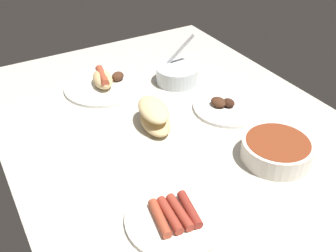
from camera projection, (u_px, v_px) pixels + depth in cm
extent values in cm
cube|color=beige|center=(173.00, 128.00, 110.23)|extent=(120.00, 90.00, 3.00)
ellipsoid|color=#DBB77A|center=(155.00, 122.00, 106.77)|extent=(14.76, 9.75, 3.60)
ellipsoid|color=#E5C689|center=(153.00, 110.00, 105.25)|extent=(14.68, 9.57, 3.60)
cylinder|color=white|center=(175.00, 218.00, 80.65)|extent=(20.75, 20.75, 1.00)
cylinder|color=maroon|center=(190.00, 209.00, 80.75)|extent=(9.67, 3.60, 2.00)
cylinder|color=#9E3828|center=(180.00, 212.00, 80.10)|extent=(9.60, 2.75, 2.00)
cylinder|color=#9E3828|center=(170.00, 215.00, 79.45)|extent=(9.62, 2.95, 2.00)
cylinder|color=#AD472D|center=(160.00, 218.00, 78.80)|extent=(9.67, 3.59, 2.00)
cylinder|color=white|center=(277.00, 150.00, 95.51)|extent=(17.24, 17.24, 5.20)
cylinder|color=maroon|center=(278.00, 143.00, 94.24)|extent=(15.51, 15.51, 1.00)
cylinder|color=silver|center=(177.00, 75.00, 127.14)|extent=(13.63, 13.63, 5.41)
cylinder|color=beige|center=(177.00, 72.00, 126.51)|extent=(12.00, 12.00, 2.43)
cube|color=#B7B7BC|center=(177.00, 53.00, 126.58)|extent=(4.52, 10.96, 12.39)
cylinder|color=white|center=(103.00, 87.00, 125.23)|extent=(24.80, 24.80, 1.00)
ellipsoid|color=#DBB77A|center=(103.00, 79.00, 123.67)|extent=(12.14, 8.00, 4.40)
cylinder|color=#AD472D|center=(102.00, 76.00, 122.97)|extent=(10.91, 4.36, 2.40)
ellipsoid|color=#472819|center=(118.00, 76.00, 126.93)|extent=(5.33, 5.62, 2.80)
cylinder|color=white|center=(228.00, 107.00, 115.14)|extent=(20.56, 20.56, 1.00)
ellipsoid|color=#472819|center=(219.00, 102.00, 114.33)|extent=(5.45, 4.57, 2.39)
ellipsoid|color=#381E14|center=(229.00, 103.00, 114.13)|extent=(4.44, 3.86, 2.34)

